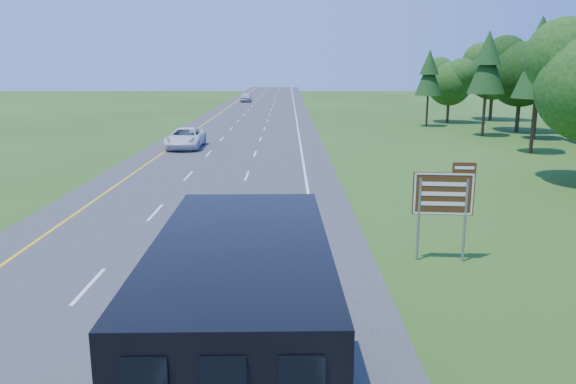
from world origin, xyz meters
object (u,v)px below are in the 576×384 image
object	(u,v)px
white_suv	(185,138)
exit_sign	(444,198)
horse_truck	(246,325)
far_car	(246,97)

from	to	relation	value
white_suv	exit_sign	xyz separation A→B (m)	(14.00, -27.83, 1.43)
horse_truck	exit_sign	bearing A→B (deg)	55.79
white_suv	exit_sign	world-z (taller)	exit_sign
horse_truck	white_suv	distance (m)	38.17
horse_truck	far_car	size ratio (longest dim) A/B	1.74
horse_truck	far_car	xyz separation A→B (m)	(-7.28, 98.97, -1.24)
far_car	white_suv	bearing A→B (deg)	-92.91
horse_truck	white_suv	xyz separation A→B (m)	(-7.81, 37.34, -1.30)
horse_truck	far_car	distance (m)	99.24
white_suv	exit_sign	size ratio (longest dim) A/B	1.69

